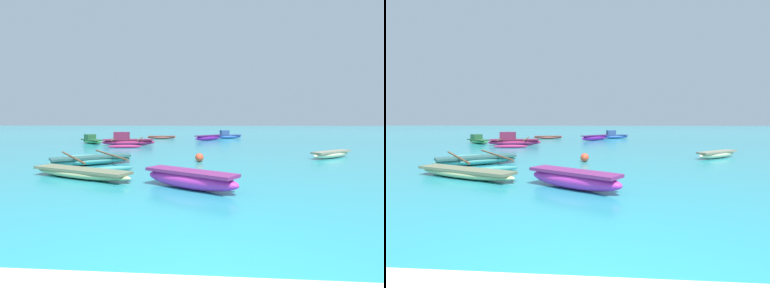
# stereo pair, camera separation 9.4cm
# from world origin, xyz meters

# --- Properties ---
(moored_boat_0) EXTENTS (2.86, 1.04, 0.29)m
(moored_boat_0) POSITION_xyz_m (-5.22, 26.82, 0.17)
(moored_boat_0) COLOR #D4594B
(moored_boat_0) RESTS_ON ground_plane
(moored_boat_1) EXTENTS (4.03, 4.57, 0.39)m
(moored_boat_1) POSITION_xyz_m (-4.76, 9.24, 0.18)
(moored_boat_1) COLOR teal
(moored_boat_1) RESTS_ON ground_plane
(moored_boat_2) EXTENTS (2.48, 2.35, 0.70)m
(moored_boat_2) POSITION_xyz_m (-9.41, 20.19, 0.25)
(moored_boat_2) COLOR #32924C
(moored_boat_2) RESTS_ON ground_plane
(moored_boat_3) EXTENTS (2.65, 1.97, 0.46)m
(moored_boat_3) POSITION_xyz_m (-0.61, 5.43, 0.25)
(moored_boat_3) COLOR #CB32AE
(moored_boat_3) RESTS_ON ground_plane
(moored_boat_4) EXTENTS (2.50, 3.13, 0.48)m
(moored_boat_4) POSITION_xyz_m (-0.62, 24.62, 0.26)
(moored_boat_4) COLOR #7F1D98
(moored_boat_4) RESTS_ON ground_plane
(moored_boat_5) EXTENTS (3.66, 2.02, 0.29)m
(moored_boat_5) POSITION_xyz_m (-3.94, 6.54, 0.16)
(moored_boat_5) COLOR #B4C085
(moored_boat_5) RESTS_ON ground_plane
(moored_boat_6) EXTENTS (2.93, 1.60, 0.81)m
(moored_boat_6) POSITION_xyz_m (1.17, 27.95, 0.28)
(moored_boat_6) COLOR #4170DB
(moored_boat_6) RESTS_ON ground_plane
(moored_boat_7) EXTENTS (3.74, 4.37, 0.95)m
(moored_boat_7) POSITION_xyz_m (-6.11, 18.44, 0.32)
(moored_boat_7) COLOR #C92763
(moored_boat_7) RESTS_ON ground_plane
(moored_boat_8) EXTENTS (2.42, 2.10, 0.32)m
(moored_boat_8) POSITION_xyz_m (5.33, 12.22, 0.18)
(moored_boat_8) COLOR beige
(moored_boat_8) RESTS_ON ground_plane
(mooring_buoy_0) EXTENTS (0.36, 0.36, 0.36)m
(mooring_buoy_0) POSITION_xyz_m (-0.65, 10.43, 0.18)
(mooring_buoy_0) COLOR #E54C2D
(mooring_buoy_0) RESTS_ON ground_plane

